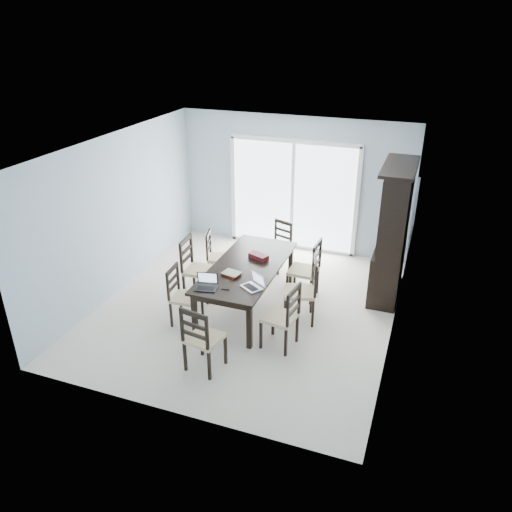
% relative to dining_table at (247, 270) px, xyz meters
% --- Properties ---
extents(floor, '(5.00, 5.00, 0.00)m').
position_rel_dining_table_xyz_m(floor, '(0.00, 0.00, -0.67)').
color(floor, silver).
rests_on(floor, ground).
extents(ceiling, '(5.00, 5.00, 0.00)m').
position_rel_dining_table_xyz_m(ceiling, '(0.00, 0.00, 1.93)').
color(ceiling, white).
rests_on(ceiling, back_wall).
extents(back_wall, '(4.50, 0.02, 2.60)m').
position_rel_dining_table_xyz_m(back_wall, '(0.00, 2.50, 0.63)').
color(back_wall, '#A1B2C0').
rests_on(back_wall, floor).
extents(wall_left, '(0.02, 5.00, 2.60)m').
position_rel_dining_table_xyz_m(wall_left, '(-2.25, 0.00, 0.63)').
color(wall_left, '#A1B2C0').
rests_on(wall_left, floor).
extents(wall_right, '(0.02, 5.00, 2.60)m').
position_rel_dining_table_xyz_m(wall_right, '(2.25, 0.00, 0.63)').
color(wall_right, '#A1B2C0').
rests_on(wall_right, floor).
extents(balcony, '(4.50, 2.00, 0.10)m').
position_rel_dining_table_xyz_m(balcony, '(0.00, 3.50, -0.72)').
color(balcony, gray).
rests_on(balcony, ground).
extents(railing, '(4.50, 0.06, 1.10)m').
position_rel_dining_table_xyz_m(railing, '(0.00, 4.50, -0.12)').
color(railing, '#99999E').
rests_on(railing, balcony).
extents(dining_table, '(1.00, 2.20, 0.75)m').
position_rel_dining_table_xyz_m(dining_table, '(0.00, 0.00, 0.00)').
color(dining_table, black).
rests_on(dining_table, floor).
extents(china_hutch, '(0.50, 1.38, 2.20)m').
position_rel_dining_table_xyz_m(china_hutch, '(2.02, 1.25, 0.40)').
color(china_hutch, black).
rests_on(china_hutch, floor).
extents(sliding_door, '(2.52, 0.05, 2.18)m').
position_rel_dining_table_xyz_m(sliding_door, '(0.00, 2.48, 0.41)').
color(sliding_door, silver).
rests_on(sliding_door, floor).
extents(chair_left_near, '(0.44, 0.43, 1.05)m').
position_rel_dining_table_xyz_m(chair_left_near, '(-0.79, -0.73, -0.12)').
color(chair_left_near, black).
rests_on(chair_left_near, floor).
extents(chair_left_mid, '(0.48, 0.47, 1.19)m').
position_rel_dining_table_xyz_m(chair_left_mid, '(-0.95, 0.05, -0.05)').
color(chair_left_mid, black).
rests_on(chair_left_mid, floor).
extents(chair_left_far, '(0.48, 0.47, 1.02)m').
position_rel_dining_table_xyz_m(chair_left_far, '(-0.88, 0.71, -0.14)').
color(chair_left_far, black).
rests_on(chair_left_far, floor).
extents(chair_right_near, '(0.49, 0.48, 1.12)m').
position_rel_dining_table_xyz_m(chair_right_near, '(0.88, -0.81, -0.08)').
color(chair_right_near, black).
rests_on(chair_right_near, floor).
extents(chair_right_mid, '(0.57, 0.56, 1.19)m').
position_rel_dining_table_xyz_m(chair_right_mid, '(0.96, -0.03, -0.04)').
color(chair_right_mid, black).
rests_on(chair_right_mid, floor).
extents(chair_right_far, '(0.47, 0.46, 1.18)m').
position_rel_dining_table_xyz_m(chair_right_far, '(0.84, 0.63, -0.05)').
color(chair_right_far, black).
rests_on(chair_right_far, floor).
extents(chair_end_near, '(0.49, 0.50, 1.12)m').
position_rel_dining_table_xyz_m(chair_end_near, '(0.01, -1.69, -0.08)').
color(chair_end_near, black).
rests_on(chair_end_near, floor).
extents(chair_end_far, '(0.50, 0.50, 1.03)m').
position_rel_dining_table_xyz_m(chair_end_far, '(0.05, 1.54, -0.13)').
color(chair_end_far, black).
rests_on(chair_end_far, floor).
extents(laptop_dark, '(0.34, 0.27, 0.21)m').
position_rel_dining_table_xyz_m(laptop_dark, '(-0.28, -0.88, 0.13)').
color(laptop_dark, black).
rests_on(laptop_dark, dining_table).
extents(laptop_silver, '(0.36, 0.34, 0.20)m').
position_rel_dining_table_xyz_m(laptop_silver, '(0.32, -0.64, 0.13)').
color(laptop_silver, silver).
rests_on(laptop_silver, dining_table).
extents(book_stack, '(0.30, 0.25, 0.04)m').
position_rel_dining_table_xyz_m(book_stack, '(-0.10, -0.37, 0.10)').
color(book_stack, maroon).
rests_on(book_stack, dining_table).
extents(cell_phone, '(0.12, 0.08, 0.01)m').
position_rel_dining_table_xyz_m(cell_phone, '(-0.01, -0.79, 0.08)').
color(cell_phone, black).
rests_on(cell_phone, dining_table).
extents(game_box, '(0.34, 0.25, 0.08)m').
position_rel_dining_table_xyz_m(game_box, '(0.09, 0.29, 0.11)').
color(game_box, '#430D13').
rests_on(game_box, dining_table).
extents(hot_tub, '(1.81, 1.62, 0.93)m').
position_rel_dining_table_xyz_m(hot_tub, '(-0.37, 3.68, -0.20)').
color(hot_tub, maroon).
rests_on(hot_tub, balcony).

